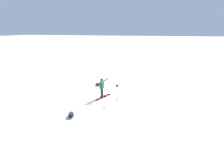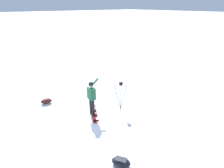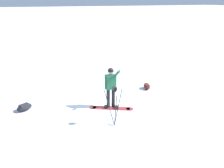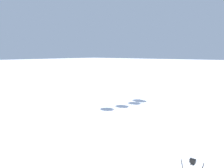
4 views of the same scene
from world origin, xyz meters
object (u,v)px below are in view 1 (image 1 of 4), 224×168
snowboarder (102,86)px  gear_bag_small (98,84)px  snowboard (103,97)px  gear_bag_large (71,115)px  camera_tripod (117,90)px

snowboarder → gear_bag_small: 2.99m
snowboarder → gear_bag_small: snowboarder is taller
snowboarder → snowboard: snowboarder is taller
snowboarder → gear_bag_large: bearing=-18.4°
snowboard → camera_tripod: (0.44, 1.34, 1.01)m
gear_bag_small → snowboarder: bearing=27.3°
snowboard → gear_bag_large: (3.33, -1.22, 0.12)m
gear_bag_large → camera_tripod: (-2.89, 2.56, 0.89)m
snowboard → gear_bag_small: 2.92m
gear_bag_small → camera_tripod: bearing=42.5°
snowboard → gear_bag_small: size_ratio=2.60×
snowboard → snowboarder: bearing=-103.1°
snowboarder → snowboard: bearing=76.9°
snowboarder → snowboard: (0.02, 0.10, -1.03)m
camera_tripod → gear_bag_small: (-3.00, -2.75, -0.89)m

